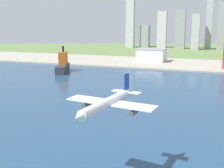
% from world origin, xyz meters
% --- Properties ---
extents(ground_plane, '(2400.00, 2400.00, 0.00)m').
position_xyz_m(ground_plane, '(0.00, 300.00, 0.00)').
color(ground_plane, '#617C44').
extents(water_bay, '(840.00, 360.00, 0.15)m').
position_xyz_m(water_bay, '(0.00, 240.00, 0.07)').
color(water_bay, navy).
rests_on(water_bay, ground).
extents(industrial_pier, '(840.00, 140.00, 2.50)m').
position_xyz_m(industrial_pier, '(0.00, 490.00, 1.25)').
color(industrial_pier, '#A69F8D').
rests_on(industrial_pier, ground).
extents(airplane_landing, '(37.04, 40.82, 12.34)m').
position_xyz_m(airplane_landing, '(25.06, 113.15, 35.62)').
color(airplane_landing, silver).
extents(container_barge, '(29.69, 52.69, 35.54)m').
position_xyz_m(container_barge, '(-138.69, 359.01, 10.00)').
color(container_barge, '#2D3338').
rests_on(container_barge, water_bay).
extents(warehouse_main, '(47.77, 39.35, 21.61)m').
position_xyz_m(warehouse_main, '(-44.82, 502.11, 13.33)').
color(warehouse_main, silver).
rests_on(warehouse_main, industrial_pier).
extents(distant_skyline, '(327.04, 69.44, 154.32)m').
position_xyz_m(distant_skyline, '(-23.97, 829.54, 60.09)').
color(distant_skyline, '#B4B5B9').
rests_on(distant_skyline, ground).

